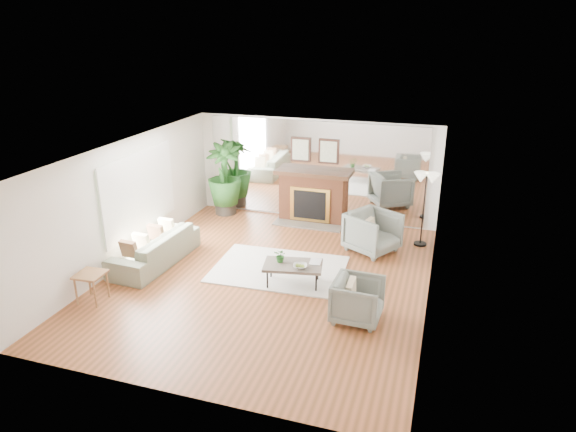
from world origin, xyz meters
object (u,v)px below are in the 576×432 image
(fireplace, at_px, (312,196))
(armchair_back, at_px, (373,232))
(coffee_table, at_px, (293,266))
(side_table, at_px, (91,278))
(armchair_front, at_px, (358,300))
(floor_lamp, at_px, (426,184))
(sofa, at_px, (155,248))
(potted_ficus, at_px, (224,176))

(fireplace, height_order, armchair_back, fireplace)
(coffee_table, distance_m, side_table, 3.60)
(armchair_back, bearing_deg, armchair_front, -146.22)
(armchair_back, distance_m, floor_lamp, 1.53)
(fireplace, distance_m, armchair_back, 2.22)
(sofa, xyz_separation_m, side_table, (-0.23, -1.71, 0.13))
(sofa, xyz_separation_m, floor_lamp, (5.12, 2.59, 1.10))
(coffee_table, relative_size, floor_lamp, 0.71)
(armchair_back, distance_m, side_table, 5.68)
(coffee_table, xyz_separation_m, side_table, (-3.20, -1.64, 0.06))
(side_table, height_order, potted_ficus, potted_ficus)
(potted_ficus, bearing_deg, armchair_front, -44.01)
(fireplace, xyz_separation_m, side_table, (-2.65, -5.01, -0.21))
(coffee_table, distance_m, potted_ficus, 4.31)
(armchair_back, distance_m, potted_ficus, 4.20)
(armchair_front, relative_size, floor_lamp, 0.48)
(floor_lamp, bearing_deg, sofa, -153.16)
(floor_lamp, bearing_deg, armchair_back, -145.63)
(sofa, xyz_separation_m, armchair_back, (4.14, 1.92, 0.12))
(sofa, xyz_separation_m, armchair_front, (4.34, -0.90, 0.05))
(coffee_table, relative_size, armchair_front, 1.47)
(armchair_front, relative_size, potted_ficus, 0.43)
(coffee_table, distance_m, armchair_front, 1.60)
(armchair_front, distance_m, potted_ficus, 5.85)
(fireplace, distance_m, side_table, 5.67)
(fireplace, bearing_deg, floor_lamp, -14.75)
(coffee_table, xyz_separation_m, sofa, (-2.97, 0.07, -0.08))
(potted_ficus, bearing_deg, armchair_back, -17.03)
(coffee_table, height_order, armchair_back, armchair_back)
(side_table, height_order, floor_lamp, floor_lamp)
(coffee_table, relative_size, sofa, 0.54)
(fireplace, xyz_separation_m, potted_ficus, (-2.26, -0.16, 0.33))
(coffee_table, bearing_deg, armchair_back, 59.56)
(armchair_back, bearing_deg, coffee_table, 179.32)
(armchair_back, height_order, potted_ficus, potted_ficus)
(coffee_table, distance_m, floor_lamp, 3.57)
(fireplace, relative_size, armchair_back, 2.11)
(side_table, bearing_deg, armchair_front, 10.05)
(fireplace, xyz_separation_m, sofa, (-2.42, -3.30, -0.34))
(side_table, bearing_deg, potted_ficus, 85.44)
(coffee_table, bearing_deg, side_table, -152.89)
(potted_ficus, height_order, floor_lamp, potted_ficus)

